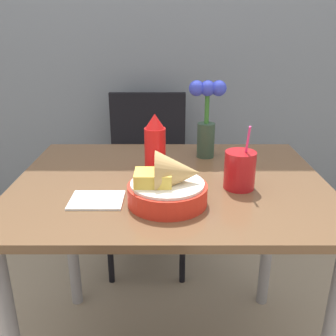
{
  "coord_description": "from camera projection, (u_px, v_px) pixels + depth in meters",
  "views": [
    {
      "loc": [
        -0.01,
        -1.11,
        1.23
      ],
      "look_at": [
        -0.0,
        -0.05,
        0.82
      ],
      "focal_mm": 40.0,
      "sensor_mm": 36.0,
      "label": 1
    }
  ],
  "objects": [
    {
      "name": "wall_window",
      "position": [
        168.0,
        11.0,
        1.97
      ],
      "size": [
        7.0,
        0.06,
        2.6
      ],
      "color": "slate",
      "rests_on": "ground_plane"
    },
    {
      "name": "drink_cup",
      "position": [
        239.0,
        171.0,
        1.13
      ],
      "size": [
        0.09,
        0.09,
        0.2
      ],
      "color": "red",
      "rests_on": "dining_table"
    },
    {
      "name": "dining_table",
      "position": [
        169.0,
        213.0,
        1.25
      ],
      "size": [
        1.0,
        0.77,
        0.76
      ],
      "color": "brown",
      "rests_on": "ground_plane"
    },
    {
      "name": "food_basket",
      "position": [
        169.0,
        185.0,
        1.03
      ],
      "size": [
        0.22,
        0.22,
        0.15
      ],
      "color": "red",
      "rests_on": "dining_table"
    },
    {
      "name": "flower_vase",
      "position": [
        206.0,
        115.0,
        1.36
      ],
      "size": [
        0.13,
        0.07,
        0.29
      ],
      "color": "#2D4738",
      "rests_on": "dining_table"
    },
    {
      "name": "chair_far_window",
      "position": [
        147.0,
        164.0,
        1.99
      ],
      "size": [
        0.4,
        0.4,
        0.9
      ],
      "color": "black",
      "rests_on": "ground_plane"
    },
    {
      "name": "ketchup_bottle",
      "position": [
        154.0,
        146.0,
        1.21
      ],
      "size": [
        0.07,
        0.07,
        0.21
      ],
      "color": "red",
      "rests_on": "dining_table"
    },
    {
      "name": "napkin",
      "position": [
        96.0,
        200.0,
        1.06
      ],
      "size": [
        0.15,
        0.12,
        0.01
      ],
      "color": "white",
      "rests_on": "dining_table"
    }
  ]
}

